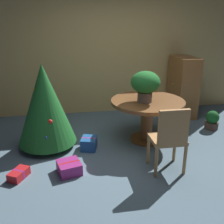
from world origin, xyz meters
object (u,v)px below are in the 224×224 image
holiday_tree (45,104)px  round_dining_table (147,110)px  potted_plant (212,120)px  wooden_chair_near (170,137)px  gift_box_red (19,174)px  wooden_cabinet (183,87)px  gift_box_purple (69,167)px  flower_vase (145,84)px  gift_box_blue (89,143)px

holiday_tree → round_dining_table: bearing=-2.0°
round_dining_table → potted_plant: 1.43m
round_dining_table → holiday_tree: 1.64m
round_dining_table → wooden_chair_near: wooden_chair_near is taller
round_dining_table → wooden_chair_near: 0.98m
gift_box_red → wooden_cabinet: 3.63m
holiday_tree → gift_box_purple: size_ratio=3.67×
potted_plant → flower_vase: bearing=-167.1°
flower_vase → potted_plant: size_ratio=1.39×
wooden_cabinet → potted_plant: (0.26, -0.83, -0.44)m
round_dining_table → gift_box_red: round_dining_table is taller
gift_box_red → potted_plant: potted_plant is taller
wooden_chair_near → potted_plant: wooden_chair_near is taller
wooden_chair_near → holiday_tree: holiday_tree is taller
gift_box_purple → round_dining_table: bearing=31.1°
wooden_cabinet → potted_plant: wooden_cabinet is taller
gift_box_blue → gift_box_red: 1.17m
potted_plant → wooden_cabinet: bearing=107.2°
flower_vase → holiday_tree: (-1.55, 0.13, -0.29)m
flower_vase → gift_box_red: size_ratio=1.51×
wooden_chair_near → wooden_cabinet: (1.10, 2.06, 0.10)m
gift_box_blue → wooden_cabinet: 2.48m
wooden_chair_near → wooden_cabinet: 2.34m
wooden_chair_near → holiday_tree: 1.94m
round_dining_table → wooden_chair_near: (0.00, -0.98, -0.03)m
flower_vase → gift_box_purple: size_ratio=1.34×
wooden_chair_near → wooden_cabinet: bearing=62.0°
potted_plant → gift_box_blue: bearing=-170.0°
wooden_chair_near → gift_box_red: 2.02m
flower_vase → wooden_chair_near: (0.08, -0.91, -0.49)m
gift_box_blue → round_dining_table: bearing=9.0°
round_dining_table → gift_box_red: bearing=-157.7°
flower_vase → wooden_chair_near: size_ratio=0.53×
flower_vase → gift_box_purple: bearing=-149.8°
holiday_tree → wooden_cabinet: bearing=20.6°
gift_box_red → potted_plant: (3.31, 1.06, 0.12)m
round_dining_table → gift_box_purple: (-1.31, -0.79, -0.47)m
round_dining_table → gift_box_red: (-1.95, -0.80, -0.49)m
gift_box_red → holiday_tree: bearing=69.3°
flower_vase → gift_box_red: flower_vase is taller
round_dining_table → gift_box_purple: round_dining_table is taller
wooden_chair_near → gift_box_purple: 1.39m
flower_vase → holiday_tree: 1.58m
wooden_chair_near → wooden_cabinet: size_ratio=0.75×
flower_vase → gift_box_blue: flower_vase is taller
round_dining_table → gift_box_red: 2.17m
wooden_cabinet → potted_plant: 0.97m
gift_box_blue → gift_box_red: gift_box_blue is taller
gift_box_purple → wooden_cabinet: bearing=37.9°
holiday_tree → wooden_cabinet: holiday_tree is taller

